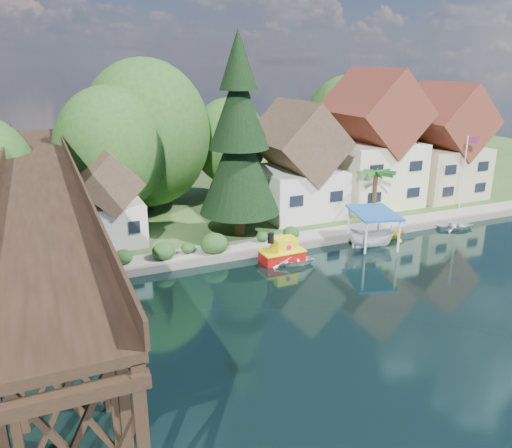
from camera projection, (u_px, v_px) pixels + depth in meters
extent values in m
plane|color=black|center=(315.00, 295.00, 33.42)|extent=(140.00, 140.00, 0.00)
cube|color=#334F1F|center=(180.00, 184.00, 62.98)|extent=(140.00, 52.00, 0.50)
cube|color=slate|center=(309.00, 244.00, 41.82)|extent=(60.00, 0.40, 0.62)
cube|color=gray|center=(321.00, 234.00, 43.64)|extent=(50.00, 2.60, 0.06)
cube|color=black|center=(69.00, 443.00, 14.94)|extent=(4.00, 0.36, 8.00)
cube|color=black|center=(63.00, 383.00, 17.73)|extent=(4.00, 0.36, 8.00)
cube|color=black|center=(58.00, 339.00, 20.52)|extent=(4.00, 0.36, 8.00)
cube|color=black|center=(54.00, 306.00, 23.31)|extent=(4.00, 0.36, 8.00)
cube|color=black|center=(52.00, 280.00, 26.10)|extent=(4.00, 0.36, 8.00)
cube|color=black|center=(49.00, 259.00, 28.89)|extent=(4.00, 0.36, 8.00)
cube|color=black|center=(47.00, 242.00, 31.68)|extent=(4.00, 0.36, 8.00)
cube|color=black|center=(46.00, 227.00, 34.47)|extent=(4.00, 0.36, 8.00)
cube|color=black|center=(44.00, 215.00, 37.26)|extent=(4.00, 0.36, 8.00)
cube|color=black|center=(43.00, 204.00, 40.05)|extent=(4.00, 0.36, 8.00)
cube|color=black|center=(42.00, 195.00, 42.84)|extent=(4.00, 0.36, 8.00)
cube|color=black|center=(41.00, 187.00, 45.62)|extent=(4.00, 0.36, 8.00)
cube|color=black|center=(41.00, 180.00, 48.41)|extent=(4.00, 0.36, 8.00)
cube|color=black|center=(7.00, 183.00, 29.41)|extent=(0.35, 44.00, 0.35)
cube|color=black|center=(70.00, 178.00, 30.74)|extent=(0.35, 44.00, 0.35)
cube|color=black|center=(38.00, 176.00, 29.98)|extent=(4.00, 44.00, 0.30)
cube|color=black|center=(0.00, 170.00, 29.05)|extent=(0.12, 44.00, 0.80)
cube|color=black|center=(72.00, 164.00, 30.57)|extent=(0.12, 44.00, 0.80)
cube|color=silver|center=(296.00, 191.00, 49.17)|extent=(7.50, 8.00, 4.50)
cube|color=#463225|center=(297.00, 141.00, 47.64)|extent=(7.64, 8.64, 7.64)
cube|color=black|center=(297.00, 201.00, 44.78)|extent=(1.35, 0.08, 1.00)
cube|color=black|center=(337.00, 196.00, 46.38)|extent=(1.35, 0.08, 1.00)
cube|color=beige|center=(369.00, 172.00, 52.72)|extent=(8.50, 8.50, 6.50)
cube|color=maroon|center=(374.00, 112.00, 50.77)|extent=(8.65, 9.18, 8.65)
cube|color=black|center=(376.00, 180.00, 47.98)|extent=(1.53, 0.08, 1.00)
cube|color=black|center=(415.00, 176.00, 49.78)|extent=(1.53, 0.08, 1.00)
cube|color=#BFB489|center=(438.00, 171.00, 55.86)|extent=(8.00, 8.00, 5.50)
cube|color=maroon|center=(444.00, 120.00, 54.12)|extent=(8.15, 8.64, 8.15)
cube|color=black|center=(450.00, 178.00, 51.40)|extent=(1.44, 0.08, 1.00)
cube|color=black|center=(482.00, 174.00, 53.10)|extent=(1.44, 0.08, 1.00)
cube|color=silver|center=(112.00, 222.00, 41.18)|extent=(5.00, 5.00, 3.50)
cube|color=#463225|center=(108.00, 181.00, 40.08)|extent=(5.09, 5.40, 5.09)
cube|color=black|center=(98.00, 232.00, 38.38)|extent=(0.90, 0.08, 1.00)
cube|color=black|center=(134.00, 227.00, 39.44)|extent=(0.90, 0.08, 1.00)
cylinder|color=#382314|center=(115.00, 202.00, 45.33)|extent=(0.50, 0.50, 4.50)
ellipsoid|color=#214819|center=(111.00, 150.00, 43.86)|extent=(4.40, 4.40, 5.06)
cylinder|color=#382314|center=(150.00, 186.00, 50.26)|extent=(0.50, 0.50, 4.95)
ellipsoid|color=#214819|center=(146.00, 134.00, 48.65)|extent=(5.00, 5.00, 5.75)
cylinder|color=#382314|center=(230.00, 180.00, 54.70)|extent=(0.50, 0.50, 4.05)
ellipsoid|color=#214819|center=(229.00, 141.00, 53.37)|extent=(4.00, 4.00, 4.60)
cylinder|color=#382314|center=(346.00, 167.00, 60.33)|extent=(0.50, 0.50, 4.50)
ellipsoid|color=#214819|center=(348.00, 128.00, 58.86)|extent=(4.60, 4.60, 5.29)
cylinder|color=#382314|center=(420.00, 172.00, 60.02)|extent=(0.50, 0.50, 3.60)
ellipsoid|color=#214819|center=(423.00, 140.00, 58.84)|extent=(3.80, 3.80, 4.37)
ellipsoid|color=#1B3D16|center=(163.00, 249.00, 38.01)|extent=(1.98, 1.98, 1.53)
ellipsoid|color=#1B3D16|center=(188.00, 247.00, 39.08)|extent=(1.54, 1.54, 1.19)
ellipsoid|color=#1B3D16|center=(214.00, 242.00, 39.33)|extent=(2.20, 2.20, 1.70)
ellipsoid|color=#1B3D16|center=(123.00, 255.00, 37.07)|extent=(1.76, 1.76, 1.36)
ellipsoid|color=#1B3D16|center=(263.00, 235.00, 41.64)|extent=(1.54, 1.54, 1.19)
ellipsoid|color=#1B3D16|center=(291.00, 231.00, 42.30)|extent=(1.76, 1.76, 1.36)
cylinder|color=#382314|center=(240.00, 217.00, 43.18)|extent=(0.94, 0.94, 3.12)
cone|color=black|center=(239.00, 164.00, 41.73)|extent=(6.87, 6.87, 8.33)
cone|color=black|center=(239.00, 107.00, 40.28)|extent=(5.00, 5.00, 6.77)
cone|color=black|center=(238.00, 59.00, 39.15)|extent=(3.12, 3.12, 4.68)
cylinder|color=#382314|center=(374.00, 197.00, 47.37)|extent=(0.43, 0.43, 4.31)
ellipsoid|color=#17461B|center=(376.00, 173.00, 46.64)|extent=(4.07, 4.07, 0.98)
cylinder|color=white|center=(463.00, 173.00, 50.30)|extent=(0.11, 0.11, 7.44)
cube|color=red|center=(473.00, 140.00, 49.33)|extent=(1.02, 0.38, 0.64)
cube|color=#AF0C0B|center=(282.00, 256.00, 39.03)|extent=(3.36, 1.85, 0.89)
cube|color=yellow|center=(282.00, 251.00, 38.88)|extent=(3.48, 1.96, 0.11)
cube|color=yellow|center=(285.00, 245.00, 38.82)|extent=(1.80, 1.37, 1.11)
cylinder|color=black|center=(271.00, 238.00, 38.11)|extent=(0.49, 0.49, 0.78)
cylinder|color=#B90E87|center=(289.00, 247.00, 38.23)|extent=(0.40, 0.10, 0.40)
cylinder|color=#B90E87|center=(281.00, 242.00, 39.42)|extent=(0.40, 0.10, 0.40)
cylinder|color=#B90E87|center=(295.00, 243.00, 39.18)|extent=(0.10, 0.40, 0.40)
imported|color=white|center=(290.00, 258.00, 38.62)|extent=(4.61, 4.10, 0.79)
imported|color=white|center=(372.00, 239.00, 41.82)|extent=(4.19, 2.48, 1.52)
cube|color=blue|center=(374.00, 213.00, 41.11)|extent=(4.53, 5.59, 0.18)
cylinder|color=white|center=(399.00, 236.00, 39.71)|extent=(0.18, 0.18, 2.74)
cylinder|color=white|center=(379.00, 220.00, 43.72)|extent=(0.18, 0.18, 2.74)
cylinder|color=white|center=(366.00, 238.00, 39.34)|extent=(0.18, 0.18, 2.74)
cylinder|color=white|center=(349.00, 221.00, 43.36)|extent=(0.18, 0.18, 2.74)
imported|color=gold|center=(393.00, 231.00, 43.94)|extent=(2.72, 2.38, 1.37)
imported|color=silver|center=(456.00, 225.00, 46.69)|extent=(4.09, 3.49, 0.72)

